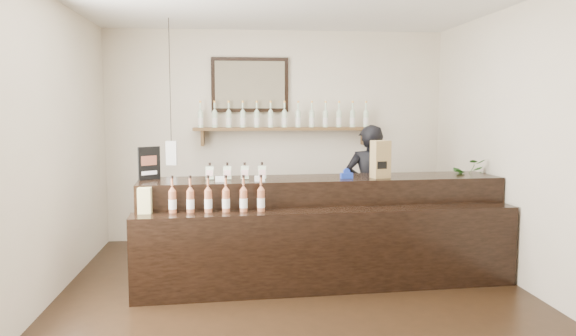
# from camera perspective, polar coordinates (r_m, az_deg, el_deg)

# --- Properties ---
(ground) EXTENTS (5.00, 5.00, 0.00)m
(ground) POSITION_cam_1_polar(r_m,az_deg,el_deg) (5.38, 0.92, -13.10)
(ground) COLOR black
(ground) RESTS_ON ground
(room_shell) EXTENTS (5.00, 5.00, 5.00)m
(room_shell) POSITION_cam_1_polar(r_m,az_deg,el_deg) (5.08, 0.95, 5.36)
(room_shell) COLOR beige
(room_shell) RESTS_ON ground
(back_wall_decor) EXTENTS (2.66, 0.96, 1.69)m
(back_wall_decor) POSITION_cam_1_polar(r_m,az_deg,el_deg) (7.44, -2.25, 5.95)
(back_wall_decor) COLOR #55391D
(back_wall_decor) RESTS_ON ground
(counter) EXTENTS (3.79, 1.25, 1.22)m
(counter) POSITION_cam_1_polar(r_m,az_deg,el_deg) (5.82, 3.58, -6.58)
(counter) COLOR black
(counter) RESTS_ON ground
(promo_sign) EXTENTS (0.20, 0.16, 0.34)m
(promo_sign) POSITION_cam_1_polar(r_m,az_deg,el_deg) (5.82, -13.92, 0.46)
(promo_sign) COLOR black
(promo_sign) RESTS_ON counter
(paper_bag) EXTENTS (0.21, 0.17, 0.39)m
(paper_bag) POSITION_cam_1_polar(r_m,az_deg,el_deg) (5.89, 9.38, 0.89)
(paper_bag) COLOR olive
(paper_bag) RESTS_ON counter
(tape_dispenser) EXTENTS (0.13, 0.07, 0.11)m
(tape_dispenser) POSITION_cam_1_polar(r_m,az_deg,el_deg) (5.81, 5.97, -0.66)
(tape_dispenser) COLOR #16309F
(tape_dispenser) RESTS_ON counter
(side_cabinet) EXTENTS (0.40, 0.53, 0.72)m
(side_cabinet) POSITION_cam_1_polar(r_m,az_deg,el_deg) (6.72, 17.23, -6.28)
(side_cabinet) COLOR #55391D
(side_cabinet) RESTS_ON ground
(potted_plant) EXTENTS (0.53, 0.49, 0.48)m
(potted_plant) POSITION_cam_1_polar(r_m,az_deg,el_deg) (6.62, 17.39, -1.16)
(potted_plant) COLOR #326528
(potted_plant) RESTS_ON side_cabinet
(shopkeeper) EXTENTS (0.72, 0.54, 1.78)m
(shopkeeper) POSITION_cam_1_polar(r_m,az_deg,el_deg) (6.85, 8.29, -1.35)
(shopkeeper) COLOR black
(shopkeeper) RESTS_ON ground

